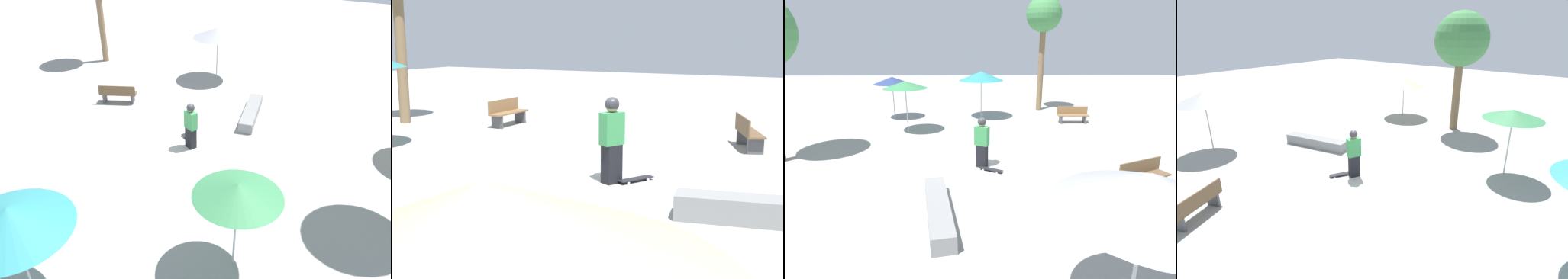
# 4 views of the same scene
# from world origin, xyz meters

# --- Properties ---
(ground_plane) EXTENTS (60.00, 60.00, 0.00)m
(ground_plane) POSITION_xyz_m (0.00, 0.00, 0.00)
(ground_plane) COLOR #9E9E99
(skater_main) EXTENTS (0.42, 0.52, 1.71)m
(skater_main) POSITION_xyz_m (0.56, -0.14, 0.92)
(skater_main) COLOR black
(skater_main) RESTS_ON ground_plane
(skateboard) EXTENTS (0.56, 0.80, 0.07)m
(skateboard) POSITION_xyz_m (0.95, 0.17, 0.06)
(skateboard) COLOR black
(skateboard) RESTS_ON ground_plane
(concrete_ledge) EXTENTS (2.94, 1.09, 0.41)m
(concrete_ledge) POSITION_xyz_m (3.73, -1.22, 0.21)
(concrete_ledge) COLOR gray
(concrete_ledge) RESTS_ON ground_plane
(bench_near) EXTENTS (1.04, 1.64, 0.85)m
(bench_near) POSITION_xyz_m (2.30, 4.42, 0.43)
(bench_near) COLOR #47474C
(bench_near) RESTS_ON ground_plane
(shade_umbrella_green) EXTENTS (1.98, 1.98, 2.40)m
(shade_umbrella_green) POSITION_xyz_m (-3.61, -3.52, 2.23)
(shade_umbrella_green) COLOR #B7B7BC
(shade_umbrella_green) RESTS_ON ground_plane
(shade_umbrella_grey) EXTENTS (2.36, 2.36, 2.54)m
(shade_umbrella_grey) POSITION_xyz_m (6.87, 1.81, 2.31)
(shade_umbrella_grey) COLOR #B7B7BC
(shade_umbrella_grey) RESTS_ON ground_plane
(shade_umbrella_teal) EXTENTS (2.41, 2.41, 2.58)m
(shade_umbrella_teal) POSITION_xyz_m (-6.50, -0.07, 2.33)
(shade_umbrella_teal) COLOR #B7B7BC
(shade_umbrella_teal) RESTS_ON ground_plane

